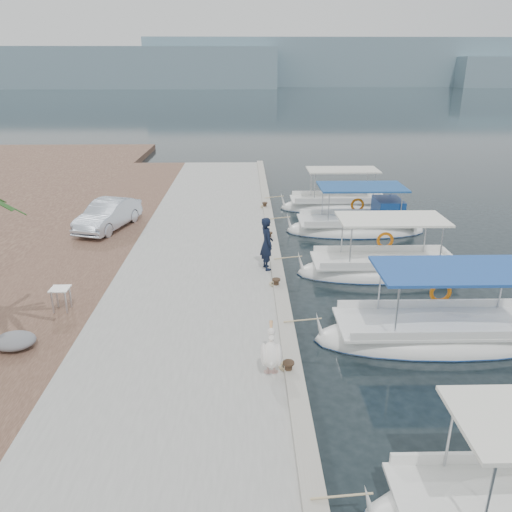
{
  "coord_description": "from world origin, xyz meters",
  "views": [
    {
      "loc": [
        -1.35,
        -13.74,
        7.44
      ],
      "look_at": [
        -1.0,
        2.68,
        1.2
      ],
      "focal_mm": 35.0,
      "sensor_mm": 36.0,
      "label": 1
    }
  ],
  "objects_px": {
    "fishing_caique_e": "(338,207)",
    "pelican": "(271,353)",
    "fishing_caique_c": "(383,271)",
    "parked_car": "(108,215)",
    "fishing_caique_b": "(441,336)",
    "fisherman": "(267,244)",
    "fishing_caique_d": "(357,227)"
  },
  "relations": [
    {
      "from": "fishing_caique_e",
      "to": "pelican",
      "type": "distance_m",
      "value": 17.23
    },
    {
      "from": "fishing_caique_c",
      "to": "parked_car",
      "type": "distance_m",
      "value": 12.34
    },
    {
      "from": "fishing_caique_b",
      "to": "fishing_caique_e",
      "type": "distance_m",
      "value": 14.34
    },
    {
      "from": "fisherman",
      "to": "fishing_caique_d",
      "type": "bearing_deg",
      "value": -53.08
    },
    {
      "from": "fishing_caique_e",
      "to": "pelican",
      "type": "xyz_separation_m",
      "value": [
        -4.56,
        -16.6,
        0.9
      ]
    },
    {
      "from": "fishing_caique_b",
      "to": "fishing_caique_e",
      "type": "relative_size",
      "value": 1.15
    },
    {
      "from": "fisherman",
      "to": "fishing_caique_c",
      "type": "bearing_deg",
      "value": -97.2
    },
    {
      "from": "fishing_caique_c",
      "to": "fisherman",
      "type": "bearing_deg",
      "value": -172.4
    },
    {
      "from": "fishing_caique_d",
      "to": "fisherman",
      "type": "xyz_separation_m",
      "value": [
        -4.63,
        -5.87,
        1.28
      ]
    },
    {
      "from": "fishing_caique_c",
      "to": "fishing_caique_d",
      "type": "distance_m",
      "value": 5.28
    },
    {
      "from": "fishing_caique_c",
      "to": "parked_car",
      "type": "height_order",
      "value": "fishing_caique_c"
    },
    {
      "from": "fishing_caique_c",
      "to": "pelican",
      "type": "xyz_separation_m",
      "value": [
        -4.65,
        -7.24,
        0.9
      ]
    },
    {
      "from": "fishing_caique_b",
      "to": "fisherman",
      "type": "distance_m",
      "value": 6.7
    },
    {
      "from": "fishing_caique_d",
      "to": "pelican",
      "type": "relative_size",
      "value": 5.1
    },
    {
      "from": "fishing_caique_c",
      "to": "fishing_caique_d",
      "type": "xyz_separation_m",
      "value": [
        0.15,
        5.27,
        0.07
      ]
    },
    {
      "from": "fisherman",
      "to": "pelican",
      "type": "bearing_deg",
      "value": 163.78
    },
    {
      "from": "fishing_caique_e",
      "to": "fisherman",
      "type": "height_order",
      "value": "fisherman"
    },
    {
      "from": "fishing_caique_c",
      "to": "fishing_caique_e",
      "type": "xyz_separation_m",
      "value": [
        -0.09,
        9.36,
        0.0
      ]
    },
    {
      "from": "fishing_caique_e",
      "to": "fisherman",
      "type": "bearing_deg",
      "value": -113.82
    },
    {
      "from": "fishing_caique_b",
      "to": "parked_car",
      "type": "bearing_deg",
      "value": 141.74
    },
    {
      "from": "fishing_caique_c",
      "to": "fishing_caique_b",
      "type": "bearing_deg",
      "value": -85.37
    },
    {
      "from": "pelican",
      "to": "fishing_caique_c",
      "type": "bearing_deg",
      "value": 57.3
    },
    {
      "from": "fisherman",
      "to": "parked_car",
      "type": "xyz_separation_m",
      "value": [
        -7.01,
        5.0,
        -0.32
      ]
    },
    {
      "from": "fishing_caique_e",
      "to": "parked_car",
      "type": "xyz_separation_m",
      "value": [
        -11.4,
        -4.96,
        1.03
      ]
    },
    {
      "from": "fishing_caique_c",
      "to": "fishing_caique_d",
      "type": "bearing_deg",
      "value": 88.35
    },
    {
      "from": "fishing_caique_e",
      "to": "fisherman",
      "type": "relative_size",
      "value": 3.29
    },
    {
      "from": "fishing_caique_e",
      "to": "pelican",
      "type": "relative_size",
      "value": 4.9
    },
    {
      "from": "fishing_caique_e",
      "to": "parked_car",
      "type": "relative_size",
      "value": 1.61
    },
    {
      "from": "fishing_caique_d",
      "to": "parked_car",
      "type": "distance_m",
      "value": 11.71
    },
    {
      "from": "fisherman",
      "to": "parked_car",
      "type": "relative_size",
      "value": 0.49
    },
    {
      "from": "pelican",
      "to": "parked_car",
      "type": "relative_size",
      "value": 0.33
    },
    {
      "from": "fishing_caique_e",
      "to": "parked_car",
      "type": "distance_m",
      "value": 12.48
    }
  ]
}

